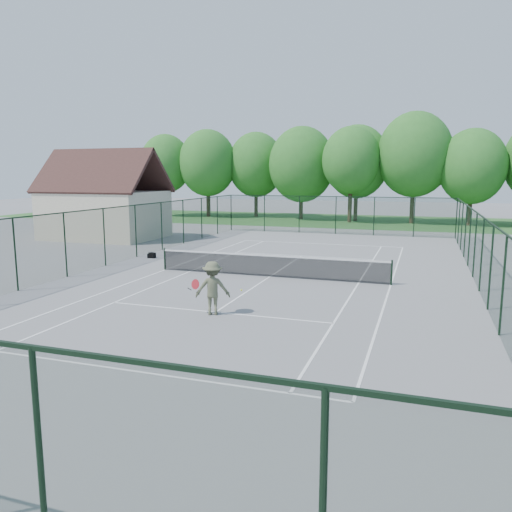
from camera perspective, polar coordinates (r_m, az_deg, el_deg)
The scene contains 10 objects.
ground at distance 23.33m, azimuth 1.57°, elevation -2.40°, with size 140.00×140.00×0.00m, color gray.
grass_far at distance 52.49m, azimuth 11.26°, elevation 3.95°, with size 80.00×16.00×0.01m, color #366D2E.
court_lines at distance 23.33m, azimuth 1.57°, elevation -2.39°, with size 11.05×23.85×0.01m.
tennis_net at distance 23.22m, azimuth 1.58°, elevation -1.01°, with size 11.08×0.08×1.10m.
fence_enclosure at distance 23.06m, azimuth 1.59°, elevation 1.40°, with size 18.05×36.05×3.02m.
utility_building at distance 39.13m, azimuth -16.94°, elevation 6.54°, with size 8.60×6.27×6.63m.
tree_line_far at distance 52.29m, azimuth 11.47°, elevation 10.50°, with size 39.40×6.40×9.70m.
sports_bag_a at distance 29.18m, azimuth -11.77°, elevation 0.08°, with size 0.39×0.23×0.31m, color black.
sports_bag_b at distance 29.17m, azimuth -11.98°, elevation 0.02°, with size 0.33×0.20×0.25m, color black.
tennis_player at distance 17.03m, azimuth -4.98°, elevation -3.67°, with size 1.78×1.03×1.83m.
Camera 1 is at (6.69, -21.84, 4.73)m, focal length 35.00 mm.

